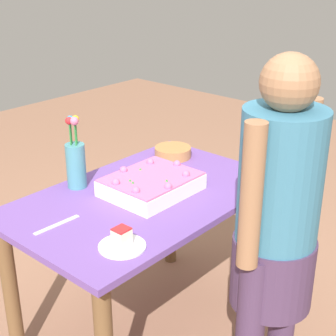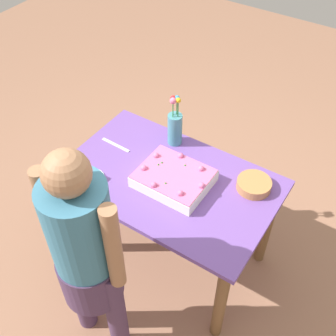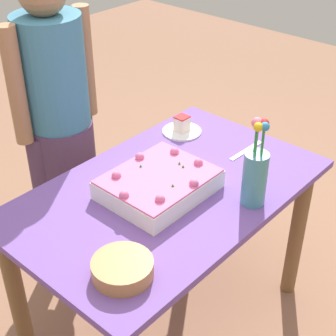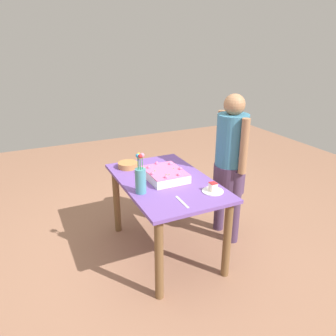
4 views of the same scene
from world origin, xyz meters
name	(u,v)px [view 4 (image 4 of 4)]	position (x,y,z in m)	size (l,w,h in m)	color
ground_plane	(166,250)	(0.00, 0.00, 0.00)	(8.00, 8.00, 0.00)	#996A50
dining_table	(166,194)	(0.00, 0.00, 0.62)	(1.25, 0.78, 0.76)	#704A9F
sheet_cake	(165,174)	(0.04, -0.01, 0.80)	(0.41, 0.33, 0.10)	white
serving_plate_with_slice	(213,189)	(-0.39, -0.26, 0.78)	(0.18, 0.18, 0.08)	white
cake_knife	(182,202)	(-0.44, 0.07, 0.76)	(0.21, 0.02, 0.00)	silver
flower_vase	(141,179)	(-0.15, 0.30, 0.88)	(0.09, 0.09, 0.35)	teal
fruit_bowl	(128,165)	(0.44, 0.21, 0.78)	(0.20, 0.20, 0.05)	#B97D45
person_standing	(230,159)	(-0.02, -0.69, 0.85)	(0.45, 0.31, 1.49)	#4A3353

